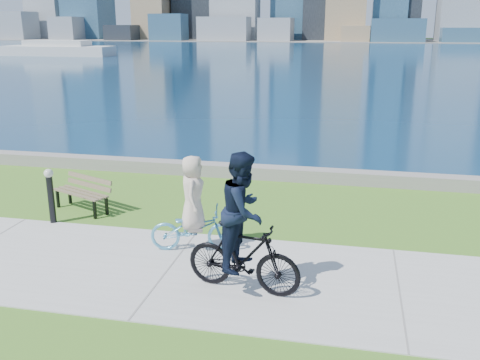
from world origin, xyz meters
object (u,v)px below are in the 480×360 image
object	(u,v)px
cyclist_woman	(193,216)
cyclist_man	(243,235)
bollard_lamp	(50,192)
park_bench	(84,190)

from	to	relation	value
cyclist_woman	cyclist_man	size ratio (longest dim) A/B	0.80
cyclist_woman	cyclist_man	xyz separation A→B (m)	(1.27, -1.39, 0.28)
bollard_lamp	cyclist_woman	bearing A→B (deg)	-12.82
park_bench	bollard_lamp	xyz separation A→B (m)	(-0.27, -0.94, 0.23)
bollard_lamp	park_bench	bearing A→B (deg)	73.81
park_bench	cyclist_woman	world-z (taller)	cyclist_woman
bollard_lamp	cyclist_man	xyz separation A→B (m)	(4.75, -2.19, 0.29)
cyclist_man	bollard_lamp	bearing A→B (deg)	74.82
bollard_lamp	cyclist_man	distance (m)	5.24
bollard_lamp	cyclist_woman	size ratio (longest dim) A/B	0.66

